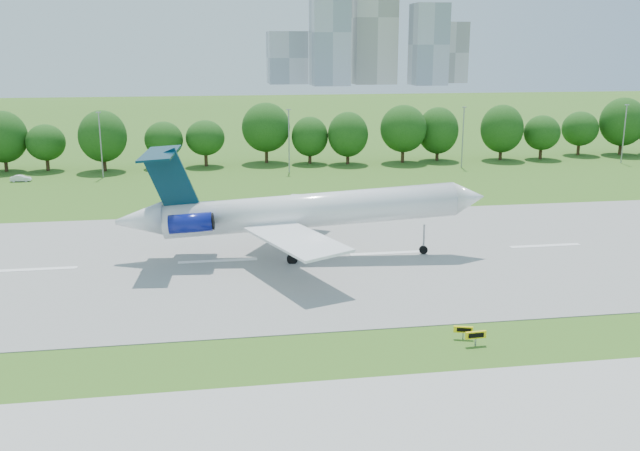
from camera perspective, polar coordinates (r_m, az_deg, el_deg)
The scene contains 9 objects.
ground at distance 59.09m, azimuth -7.65°, elevation -9.97°, with size 600.00×600.00×0.00m, color #345F19.
runway at distance 82.52m, azimuth -8.18°, elevation -2.85°, with size 400.00×45.00×0.08m, color gray.
tree_line at distance 147.02m, azimuth -8.82°, elevation 7.11°, with size 288.40×8.40×10.40m.
light_poles at distance 137.09m, azimuth -9.83°, elevation 6.62°, with size 175.90×0.25×12.19m.
skyline at distance 455.90m, azimuth 3.78°, elevation 15.06°, with size 127.00×52.00×80.00m.
airliner at distance 81.77m, azimuth -2.26°, elevation 1.21°, with size 42.79×31.00×13.08m.
taxi_sign_centre at distance 60.65m, azimuth 12.36°, elevation -8.57°, with size 1.81×0.33×1.27m.
taxi_sign_right at distance 61.77m, azimuth 11.39°, elevation -8.18°, with size 1.60×0.66×1.14m.
service_vehicle_a at distance 140.22m, azimuth -22.83°, elevation 3.49°, with size 1.25×3.58×1.18m, color silver.
Camera 1 is at (-0.84, -53.92, 24.15)m, focal length 40.00 mm.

